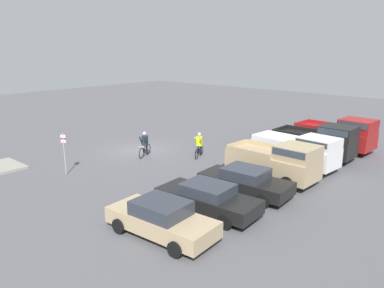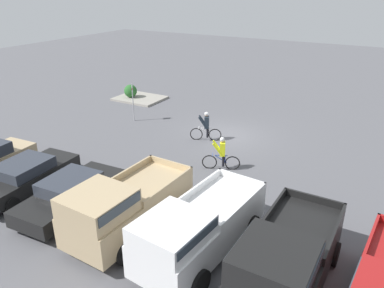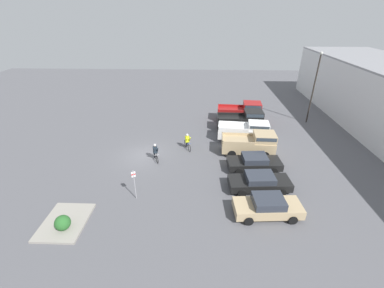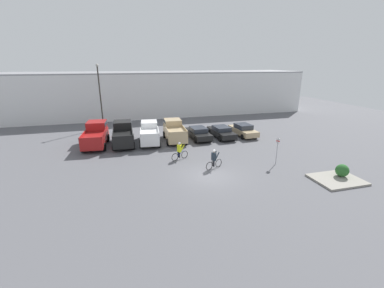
{
  "view_description": "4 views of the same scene",
  "coord_description": "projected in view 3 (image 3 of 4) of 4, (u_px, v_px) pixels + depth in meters",
  "views": [
    {
      "loc": [
        16.67,
        19.36,
        7.06
      ],
      "look_at": [
        -0.24,
        4.5,
        1.2
      ],
      "focal_mm": 35.0,
      "sensor_mm": 36.0,
      "label": 1
    },
    {
      "loc": [
        -8.2,
        18.43,
        8.1
      ],
      "look_at": [
        -0.24,
        4.5,
        1.2
      ],
      "focal_mm": 35.0,
      "sensor_mm": 36.0,
      "label": 2
    },
    {
      "loc": [
        20.96,
        5.28,
        12.28
      ],
      "look_at": [
        -0.24,
        4.5,
        1.2
      ],
      "focal_mm": 24.0,
      "sensor_mm": 36.0,
      "label": 3
    },
    {
      "loc": [
        -6.21,
        -17.44,
        8.42
      ],
      "look_at": [
        -0.24,
        4.5,
        1.2
      ],
      "focal_mm": 24.0,
      "sensor_mm": 36.0,
      "label": 4
    }
  ],
  "objects": [
    {
      "name": "ground_plane",
      "position": [
        145.0,
        156.0,
        24.42
      ],
      "size": [
        80.0,
        80.0,
        0.0
      ],
      "primitive_type": "plane",
      "color": "#56565B"
    },
    {
      "name": "pickup_truck_0",
      "position": [
        242.0,
        111.0,
        31.65
      ],
      "size": [
        2.61,
        5.35,
        2.36
      ],
      "color": "maroon",
      "rests_on": "ground_plane"
    },
    {
      "name": "pickup_truck_1",
      "position": [
        243.0,
        120.0,
        29.22
      ],
      "size": [
        2.29,
        5.09,
        2.29
      ],
      "color": "black",
      "rests_on": "ground_plane"
    },
    {
      "name": "pickup_truck_2",
      "position": [
        246.0,
        131.0,
        26.75
      ],
      "size": [
        2.51,
        5.3,
        2.1
      ],
      "color": "white",
      "rests_on": "ground_plane"
    },
    {
      "name": "pickup_truck_3",
      "position": [
        252.0,
        143.0,
        24.28
      ],
      "size": [
        2.4,
        5.0,
        2.17
      ],
      "color": "tan",
      "rests_on": "ground_plane"
    },
    {
      "name": "sedan_0",
      "position": [
        254.0,
        162.0,
        22.01
      ],
      "size": [
        2.23,
        4.63,
        1.36
      ],
      "color": "black",
      "rests_on": "ground_plane"
    },
    {
      "name": "sedan_1",
      "position": [
        259.0,
        182.0,
        19.54
      ],
      "size": [
        2.23,
        4.77,
        1.31
      ],
      "color": "black",
      "rests_on": "ground_plane"
    },
    {
      "name": "sedan_2",
      "position": [
        268.0,
        206.0,
        17.05
      ],
      "size": [
        2.2,
        4.58,
        1.42
      ],
      "color": "tan",
      "rests_on": "ground_plane"
    },
    {
      "name": "cyclist_0",
      "position": [
        155.0,
        152.0,
        23.35
      ],
      "size": [
        1.64,
        0.75,
        1.68
      ],
      "color": "black",
      "rests_on": "ground_plane"
    },
    {
      "name": "cyclist_1",
      "position": [
        187.0,
        141.0,
        25.29
      ],
      "size": [
        1.67,
        0.76,
        1.66
      ],
      "color": "black",
      "rests_on": "ground_plane"
    },
    {
      "name": "fire_lane_sign",
      "position": [
        134.0,
        182.0,
        18.2
      ],
      "size": [
        0.17,
        0.27,
        2.43
      ],
      "color": "#9E9EA3",
      "rests_on": "ground_plane"
    },
    {
      "name": "lamppost",
      "position": [
        315.0,
        84.0,
        29.52
      ],
      "size": [
        0.36,
        0.36,
        8.3
      ],
      "color": "#2D2823",
      "rests_on": "ground_plane"
    },
    {
      "name": "curb_island",
      "position": [
        65.0,
        222.0,
        16.66
      ],
      "size": [
        3.47,
        2.75,
        0.15
      ],
      "primitive_type": "cube",
      "color": "gray",
      "rests_on": "ground_plane"
    },
    {
      "name": "shrub",
      "position": [
        63.0,
        223.0,
        15.83
      ],
      "size": [
        0.96,
        0.96,
        0.96
      ],
      "color": "#286028",
      "rests_on": "curb_island"
    }
  ]
}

